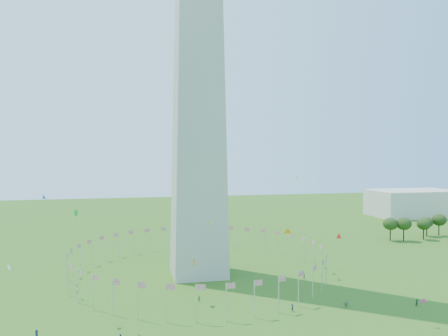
{
  "coord_description": "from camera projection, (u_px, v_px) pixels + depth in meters",
  "views": [
    {
      "loc": [
        -22.02,
        -87.19,
        39.06
      ],
      "look_at": [
        5.03,
        35.0,
        34.69
      ],
      "focal_mm": 35.0,
      "sensor_mm": 36.0,
      "label": 1
    }
  ],
  "objects": [
    {
      "name": "flag_ring",
      "position": [
        199.0,
        261.0,
        139.83
      ],
      "size": [
        80.24,
        80.24,
        9.0
      ],
      "color": "silver",
      "rests_on": "ground"
    },
    {
      "name": "tree_line_east",
      "position": [
        430.0,
        228.0,
        198.41
      ],
      "size": [
        53.22,
        15.24,
        10.27
      ],
      "color": "#2B4918",
      "rests_on": "ground"
    },
    {
      "name": "gov_building_east_a",
      "position": [
        412.0,
        203.0,
        269.69
      ],
      "size": [
        50.0,
        30.0,
        16.0
      ],
      "primitive_type": "cube",
      "color": "beige",
      "rests_on": "ground"
    },
    {
      "name": "kites_aloft",
      "position": [
        244.0,
        227.0,
        114.61
      ],
      "size": [
        114.02,
        68.88,
        36.6
      ],
      "color": "orange",
      "rests_on": "ground"
    },
    {
      "name": "washington_monument",
      "position": [
        198.0,
        8.0,
        137.04
      ],
      "size": [
        16.8,
        16.8,
        169.0
      ],
      "primitive_type": null,
      "color": "#B9B4A5",
      "rests_on": "ground"
    }
  ]
}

